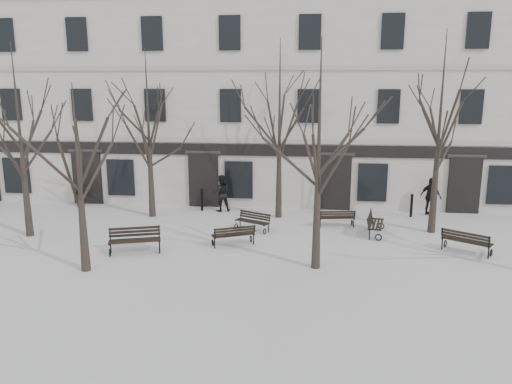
# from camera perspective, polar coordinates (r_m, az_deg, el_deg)

# --- Properties ---
(ground) EXTENTS (100.00, 100.00, 0.00)m
(ground) POSITION_cam_1_polar(r_m,az_deg,el_deg) (19.17, -0.44, -7.67)
(ground) COLOR silver
(ground) RESTS_ON ground
(building) EXTENTS (40.40, 10.20, 11.40)m
(building) POSITION_cam_1_polar(r_m,az_deg,el_deg) (30.93, 2.23, 10.46)
(building) COLOR beige
(building) RESTS_ON ground
(tree_0) EXTENTS (5.75, 5.75, 8.21)m
(tree_0) POSITION_cam_1_polar(r_m,az_deg,el_deg) (23.25, -25.53, 7.65)
(tree_0) COLOR black
(tree_0) RESTS_ON ground
(tree_1) EXTENTS (4.62, 4.62, 6.60)m
(tree_1) POSITION_cam_1_polar(r_m,az_deg,el_deg) (18.09, -19.73, 3.86)
(tree_1) COLOR black
(tree_1) RESTS_ON ground
(tree_2) EXTENTS (5.65, 5.65, 8.07)m
(tree_2) POSITION_cam_1_polar(r_m,az_deg,el_deg) (17.32, 7.24, 7.21)
(tree_2) COLOR black
(tree_2) RESTS_ON ground
(tree_4) EXTENTS (5.69, 5.69, 8.14)m
(tree_4) POSITION_cam_1_polar(r_m,az_deg,el_deg) (24.80, -12.25, 8.69)
(tree_4) COLOR black
(tree_4) RESTS_ON ground
(tree_5) EXTENTS (6.01, 6.01, 8.59)m
(tree_5) POSITION_cam_1_polar(r_m,az_deg,el_deg) (24.10, 2.72, 9.54)
(tree_5) COLOR black
(tree_5) RESTS_ON ground
(tree_6) EXTENTS (6.13, 6.13, 8.75)m
(tree_6) POSITION_cam_1_polar(r_m,az_deg,el_deg) (22.92, 20.37, 8.89)
(tree_6) COLOR black
(tree_6) RESTS_ON ground
(bench_0) EXTENTS (2.09, 1.27, 1.00)m
(bench_0) POSITION_cam_1_polar(r_m,az_deg,el_deg) (20.28, -13.68, -5.27)
(bench_0) COLOR black
(bench_0) RESTS_ON ground
(bench_1) EXTENTS (1.82, 1.28, 0.88)m
(bench_1) POSITION_cam_1_polar(r_m,az_deg,el_deg) (20.55, -2.58, -4.88)
(bench_1) COLOR black
(bench_1) RESTS_ON ground
(bench_2) EXTENTS (1.89, 1.58, 0.94)m
(bench_2) POSITION_cam_1_polar(r_m,az_deg,el_deg) (21.31, 22.90, -5.16)
(bench_2) COLOR black
(bench_2) RESTS_ON ground
(bench_3) EXTENTS (1.70, 1.25, 0.82)m
(bench_3) POSITION_cam_1_polar(r_m,az_deg,el_deg) (22.64, -0.37, -3.30)
(bench_3) COLOR black
(bench_3) RESTS_ON ground
(bench_4) EXTENTS (1.72, 0.85, 0.83)m
(bench_4) POSITION_cam_1_polar(r_m,az_deg,el_deg) (23.46, 9.21, -2.88)
(bench_4) COLOR black
(bench_4) RESTS_ON ground
(bench_5) EXTENTS (1.04, 1.96, 0.95)m
(bench_5) POSITION_cam_1_polar(r_m,az_deg,el_deg) (22.65, 13.37, -3.47)
(bench_5) COLOR black
(bench_5) RESTS_ON ground
(bollard_a) EXTENTS (0.15, 0.15, 1.19)m
(bollard_a) POSITION_cam_1_polar(r_m,az_deg,el_deg) (26.16, -6.21, -0.78)
(bollard_a) COLOR black
(bollard_a) RESTS_ON ground
(bollard_b) EXTENTS (0.15, 0.15, 1.19)m
(bollard_b) POSITION_cam_1_polar(r_m,az_deg,el_deg) (25.98, 17.35, -1.38)
(bollard_b) COLOR black
(bollard_b) RESTS_ON ground
(pedestrian_a) EXTENTS (0.72, 0.65, 1.66)m
(pedestrian_a) POSITION_cam_1_polar(r_m,az_deg,el_deg) (28.73, -19.32, -1.52)
(pedestrian_a) COLOR black
(pedestrian_a) RESTS_ON ground
(pedestrian_b) EXTENTS (1.12, 1.00, 1.91)m
(pedestrian_b) POSITION_cam_1_polar(r_m,az_deg,el_deg) (26.14, -3.97, -2.18)
(pedestrian_b) COLOR black
(pedestrian_b) RESTS_ON ground
(pedestrian_c) EXTENTS (1.14, 1.12, 1.92)m
(pedestrian_c) POSITION_cam_1_polar(r_m,az_deg,el_deg) (26.78, 19.21, -2.50)
(pedestrian_c) COLOR black
(pedestrian_c) RESTS_ON ground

